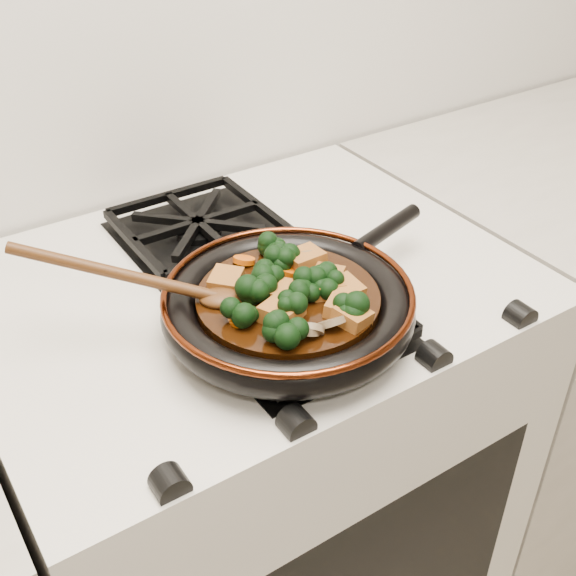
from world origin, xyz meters
TOP-DOWN VIEW (x-y plane):
  - stove at (0.00, 1.69)m, footprint 0.76×0.60m
  - burner_grate_front at (0.00, 1.55)m, footprint 0.23×0.23m
  - burner_grate_back at (0.00, 1.83)m, footprint 0.23×0.23m
  - skillet at (-0.02, 1.55)m, footprint 0.43×0.31m
  - braising_sauce at (-0.02, 1.55)m, footprint 0.23×0.23m
  - tofu_cube_0 at (0.04, 1.59)m, footprint 0.05×0.05m
  - tofu_cube_1 at (-0.07, 1.61)m, footprint 0.06×0.06m
  - tofu_cube_2 at (0.03, 1.53)m, footprint 0.05×0.05m
  - tofu_cube_3 at (0.02, 1.49)m, footprint 0.05×0.05m
  - tofu_cube_4 at (-0.05, 1.52)m, footprint 0.06×0.06m
  - tofu_cube_5 at (0.04, 1.55)m, footprint 0.05×0.05m
  - tofu_cube_6 at (0.04, 1.51)m, footprint 0.04×0.04m
  - tofu_cube_7 at (-0.02, 1.54)m, footprint 0.05×0.05m
  - tofu_cube_8 at (0.01, 1.47)m, footprint 0.04×0.05m
  - broccoli_floret_0 at (0.02, 1.53)m, footprint 0.09×0.08m
  - broccoli_floret_1 at (-0.03, 1.59)m, footprint 0.09×0.09m
  - broccoli_floret_2 at (0.02, 1.47)m, footprint 0.08×0.08m
  - broccoli_floret_3 at (-0.01, 1.54)m, footprint 0.08×0.09m
  - broccoli_floret_4 at (-0.07, 1.48)m, footprint 0.08×0.08m
  - broccoli_floret_5 at (-0.05, 1.57)m, footprint 0.08×0.08m
  - broccoli_floret_6 at (-0.03, 1.51)m, footprint 0.08×0.08m
  - broccoli_floret_7 at (-0.09, 1.54)m, footprint 0.08×0.07m
  - broccoli_floret_8 at (0.01, 1.64)m, footprint 0.09×0.08m
  - broccoli_floret_9 at (0.01, 1.61)m, footprint 0.08×0.09m
  - carrot_coin_0 at (0.01, 1.59)m, footprint 0.03×0.03m
  - carrot_coin_1 at (-0.09, 1.54)m, footprint 0.03×0.03m
  - carrot_coin_2 at (0.02, 1.58)m, footprint 0.03×0.03m
  - carrot_coin_3 at (-0.03, 1.64)m, footprint 0.03×0.03m
  - mushroom_slice_0 at (0.05, 1.60)m, footprint 0.04×0.04m
  - mushroom_slice_1 at (-0.04, 1.48)m, footprint 0.04×0.04m
  - mushroom_slice_2 at (-0.06, 1.62)m, footprint 0.03×0.03m
  - mushroom_slice_3 at (-0.04, 1.47)m, footprint 0.04×0.04m
  - mushroom_slice_4 at (-0.01, 1.47)m, footprint 0.04×0.03m
  - wooden_spoon at (-0.15, 1.63)m, footprint 0.15×0.11m

SIDE VIEW (x-z plane):
  - stove at x=0.00m, z-range 0.00..0.90m
  - burner_grate_front at x=0.00m, z-range 0.90..0.93m
  - burner_grate_back at x=0.00m, z-range 0.90..0.93m
  - skillet at x=-0.02m, z-range 0.92..0.97m
  - braising_sauce at x=-0.02m, z-range 0.94..0.96m
  - carrot_coin_0 at x=0.01m, z-range 0.96..0.97m
  - carrot_coin_1 at x=-0.09m, z-range 0.95..0.97m
  - carrot_coin_2 at x=0.02m, z-range 0.96..0.97m
  - carrot_coin_3 at x=-0.03m, z-range 0.95..0.97m
  - mushroom_slice_0 at x=0.05m, z-range 0.95..0.98m
  - mushroom_slice_1 at x=-0.04m, z-range 0.96..0.98m
  - mushroom_slice_2 at x=-0.06m, z-range 0.95..0.98m
  - mushroom_slice_3 at x=-0.04m, z-range 0.95..0.98m
  - mushroom_slice_4 at x=-0.01m, z-range 0.95..0.98m
  - tofu_cube_3 at x=0.02m, z-range 0.95..0.98m
  - tofu_cube_7 at x=-0.02m, z-range 0.96..0.98m
  - tofu_cube_2 at x=0.03m, z-range 0.95..0.98m
  - tofu_cube_5 at x=0.04m, z-range 0.95..0.98m
  - tofu_cube_1 at x=-0.07m, z-range 0.96..0.98m
  - tofu_cube_8 at x=0.01m, z-range 0.95..0.98m
  - tofu_cube_6 at x=0.04m, z-range 0.95..0.98m
  - tofu_cube_4 at x=-0.05m, z-range 0.95..0.98m
  - broccoli_floret_8 at x=0.01m, z-range 0.93..1.00m
  - tofu_cube_0 at x=0.04m, z-range 0.95..0.98m
  - broccoli_floret_9 at x=0.01m, z-range 0.94..1.00m
  - broccoli_floret_1 at x=-0.03m, z-range 0.94..1.00m
  - broccoli_floret_3 at x=-0.01m, z-range 0.94..1.00m
  - broccoli_floret_7 at x=-0.09m, z-range 0.93..1.01m
  - broccoli_floret_4 at x=-0.07m, z-range 0.94..1.00m
  - broccoli_floret_5 at x=-0.05m, z-range 0.94..1.01m
  - broccoli_floret_0 at x=0.02m, z-range 0.94..1.01m
  - broccoli_floret_2 at x=0.02m, z-range 0.94..1.00m
  - broccoli_floret_6 at x=-0.03m, z-range 0.93..1.01m
  - wooden_spoon at x=-0.15m, z-range 0.86..1.11m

